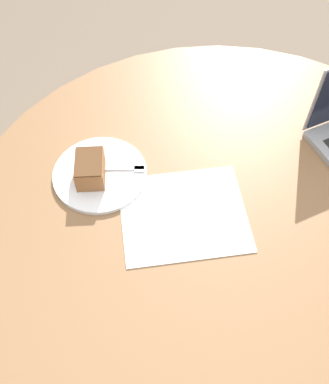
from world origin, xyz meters
The scene contains 6 objects.
ground_plane centered at (0.00, 0.00, 0.00)m, with size 12.00×12.00×0.00m, color #6B5B4C.
dining_table centered at (0.00, 0.00, 0.64)m, with size 1.39×1.39×0.75m.
paper_document centered at (-0.10, 0.08, 0.75)m, with size 0.36×0.32×0.00m.
plate centered at (-0.25, 0.28, 0.75)m, with size 0.25×0.25×0.01m.
cake_slice centered at (-0.27, 0.27, 0.79)m, with size 0.10×0.12×0.06m.
fork centered at (-0.20, 0.27, 0.76)m, with size 0.17×0.08×0.00m.
Camera 1 is at (-0.36, -0.44, 1.69)m, focal length 42.00 mm.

